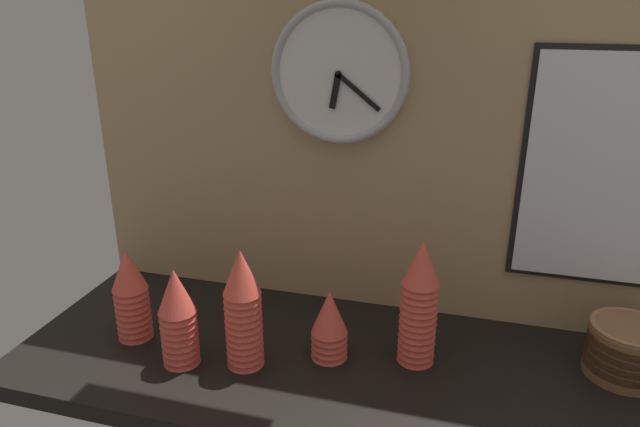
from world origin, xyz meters
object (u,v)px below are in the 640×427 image
at_px(cup_stack_far_left, 131,294).
at_px(cup_stack_left, 178,317).
at_px(cup_stack_center_right, 419,302).
at_px(bowl_stack_far_right, 626,349).
at_px(cup_stack_center, 330,324).
at_px(wall_clock, 339,74).
at_px(cup_stack_center_left, 243,309).

xyz_separation_m(cup_stack_far_left, cup_stack_left, (0.15, -0.06, 0.00)).
height_order(cup_stack_center_right, cup_stack_left, cup_stack_center_right).
height_order(cup_stack_left, bowl_stack_far_right, cup_stack_left).
bearing_deg(cup_stack_center, cup_stack_far_left, -174.42).
bearing_deg(cup_stack_left, wall_clock, 52.66).
relative_size(cup_stack_center_right, cup_stack_center, 1.77).
distance_m(cup_stack_left, bowl_stack_far_right, 0.93).
bearing_deg(bowl_stack_far_right, cup_stack_center, -170.25).
bearing_deg(cup_stack_left, cup_stack_far_left, 158.09).
bearing_deg(cup_stack_center, cup_stack_center_right, 11.57).
relative_size(cup_stack_left, bowl_stack_far_right, 1.41).
bearing_deg(cup_stack_left, cup_stack_center_left, 13.15).
bearing_deg(bowl_stack_far_right, cup_stack_center_left, -167.05).
bearing_deg(cup_stack_far_left, bowl_stack_far_right, 7.98).
xyz_separation_m(cup_stack_far_left, cup_stack_center_left, (0.29, -0.03, 0.02)).
relative_size(cup_stack_center, bowl_stack_far_right, 1.02).
bearing_deg(cup_stack_center, cup_stack_center_left, -156.21).
distance_m(cup_stack_left, cup_stack_center_left, 0.14).
height_order(cup_stack_far_left, wall_clock, wall_clock).
relative_size(bowl_stack_far_right, wall_clock, 0.50).
bearing_deg(bowl_stack_far_right, cup_stack_center_right, -171.04).
xyz_separation_m(cup_stack_left, cup_stack_center, (0.30, 0.10, -0.03)).
relative_size(cup_stack_center_right, cup_stack_left, 1.28).
height_order(cup_stack_far_left, cup_stack_left, same).
distance_m(cup_stack_center_right, cup_stack_left, 0.50).
bearing_deg(cup_stack_left, cup_stack_center, 19.19).
bearing_deg(cup_stack_center_right, wall_clock, 138.83).
height_order(cup_stack_center_left, bowl_stack_far_right, cup_stack_center_left).
distance_m(cup_stack_far_left, cup_stack_center_left, 0.29).
relative_size(cup_stack_center_left, wall_clock, 0.85).
height_order(cup_stack_far_left, bowl_stack_far_right, cup_stack_far_left).
xyz_separation_m(cup_stack_left, bowl_stack_far_right, (0.90, 0.21, -0.05)).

